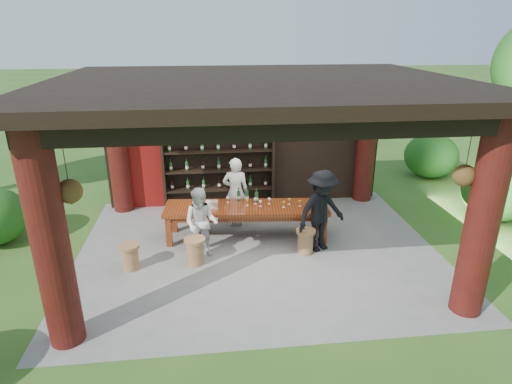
{
  "coord_description": "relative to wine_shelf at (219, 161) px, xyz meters",
  "views": [
    {
      "loc": [
        -0.96,
        -7.87,
        4.35
      ],
      "look_at": [
        0.0,
        0.4,
        1.15
      ],
      "focal_mm": 30.0,
      "sensor_mm": 36.0,
      "label": 1
    }
  ],
  "objects": [
    {
      "name": "ground",
      "position": [
        0.71,
        -2.45,
        -1.23
      ],
      "size": [
        90.0,
        90.0,
        0.0
      ],
      "primitive_type": "plane",
      "color": "#2D5119",
      "rests_on": "ground"
    },
    {
      "name": "guest_woman",
      "position": [
        -0.45,
        -2.53,
        -0.5
      ],
      "size": [
        0.83,
        0.72,
        1.45
      ],
      "primitive_type": "imported",
      "rotation": [
        0.0,
        0.0,
        -0.27
      ],
      "color": "silver",
      "rests_on": "ground"
    },
    {
      "name": "table_bottles",
      "position": [
        0.57,
        -1.55,
        -0.32
      ],
      "size": [
        0.46,
        0.21,
        0.31
      ],
      "color": "#194C1E",
      "rests_on": "tasting_table"
    },
    {
      "name": "stool_near_left",
      "position": [
        -0.59,
        -2.85,
        -0.94
      ],
      "size": [
        0.42,
        0.42,
        0.55
      ],
      "rotation": [
        0.0,
        0.0,
        0.43
      ],
      "color": "brown",
      "rests_on": "ground"
    },
    {
      "name": "shrubs",
      "position": [
        3.77,
        -1.71,
        -0.67
      ],
      "size": [
        15.24,
        9.18,
        1.36
      ],
      "color": "#194C14",
      "rests_on": "ground"
    },
    {
      "name": "stool_near_right",
      "position": [
        1.65,
        -2.68,
        -0.95
      ],
      "size": [
        0.4,
        0.4,
        0.53
      ],
      "rotation": [
        0.0,
        0.0,
        0.1
      ],
      "color": "brown",
      "rests_on": "ground"
    },
    {
      "name": "table_glasses",
      "position": [
        0.96,
        -1.83,
        -0.4
      ],
      "size": [
        1.61,
        0.47,
        0.15
      ],
      "color": "silver",
      "rests_on": "tasting_table"
    },
    {
      "name": "pavilion",
      "position": [
        0.69,
        -2.02,
        0.9
      ],
      "size": [
        7.5,
        6.0,
        3.6
      ],
      "color": "slate",
      "rests_on": "ground"
    },
    {
      "name": "guest_man",
      "position": [
        1.99,
        -2.55,
        -0.36
      ],
      "size": [
        1.29,
        1.05,
        1.74
      ],
      "primitive_type": "imported",
      "rotation": [
        0.0,
        0.0,
        0.42
      ],
      "color": "black",
      "rests_on": "ground"
    },
    {
      "name": "wine_shelf",
      "position": [
        0.0,
        0.0,
        0.0
      ],
      "size": [
        2.79,
        0.42,
        2.45
      ],
      "color": "black",
      "rests_on": "ground"
    },
    {
      "name": "napkin_basket",
      "position": [
        -0.22,
        -1.82,
        -0.41
      ],
      "size": [
        0.28,
        0.2,
        0.14
      ],
      "primitive_type": "cube",
      "rotation": [
        0.0,
        0.0,
        -0.09
      ],
      "color": "#BF6672",
      "rests_on": "tasting_table"
    },
    {
      "name": "stool_far_left",
      "position": [
        -1.82,
        -2.9,
        -0.96
      ],
      "size": [
        0.39,
        0.39,
        0.52
      ],
      "rotation": [
        0.0,
        0.0,
        -0.33
      ],
      "color": "brown",
      "rests_on": "ground"
    },
    {
      "name": "tasting_table",
      "position": [
        0.52,
        -1.85,
        -0.59
      ],
      "size": [
        3.59,
        1.22,
        0.75
      ],
      "rotation": [
        0.0,
        0.0,
        -0.09
      ],
      "color": "#59200C",
      "rests_on": "ground"
    },
    {
      "name": "host",
      "position": [
        0.34,
        -1.15,
        -0.41
      ],
      "size": [
        0.65,
        0.48,
        1.64
      ],
      "primitive_type": "imported",
      "rotation": [
        0.0,
        0.0,
        2.99
      ],
      "color": "white",
      "rests_on": "ground"
    },
    {
      "name": "trees",
      "position": [
        4.34,
        -1.13,
        2.14
      ],
      "size": [
        21.56,
        9.89,
        4.8
      ],
      "color": "#3F2819",
      "rests_on": "ground"
    }
  ]
}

